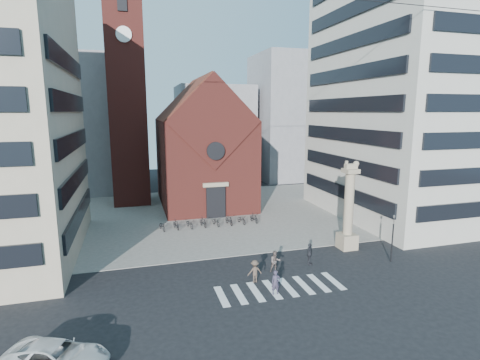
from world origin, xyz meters
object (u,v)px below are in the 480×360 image
object	(u,v)px
traffic_light	(393,237)
white_car	(56,358)
scooter_0	(162,226)
lion_column	(348,214)
pedestrian_1	(275,261)
pedestrian_2	(309,254)
pedestrian_0	(276,282)

from	to	relation	value
traffic_light	white_car	world-z (taller)	traffic_light
traffic_light	white_car	size ratio (longest dim) A/B	0.80
white_car	traffic_light	bearing A→B (deg)	-49.60
scooter_0	lion_column	bearing A→B (deg)	-45.08
pedestrian_1	scooter_0	bearing A→B (deg)	125.80
scooter_0	pedestrian_2	bearing A→B (deg)	-61.56
pedestrian_0	pedestrian_2	bearing A→B (deg)	44.05
pedestrian_2	scooter_0	xyz separation A→B (m)	(-11.60, 13.17, -0.41)
lion_column	pedestrian_1	xyz separation A→B (m)	(-8.73, -3.10, -2.54)
pedestrian_1	scooter_0	distance (m)	15.98
lion_column	scooter_0	world-z (taller)	lion_column
white_car	pedestrian_2	bearing A→B (deg)	-40.21
pedestrian_2	pedestrian_1	bearing A→B (deg)	116.26
white_car	pedestrian_1	world-z (taller)	pedestrian_1
pedestrian_1	pedestrian_2	size ratio (longest dim) A/B	0.95
pedestrian_1	pedestrian_2	world-z (taller)	pedestrian_2
pedestrian_1	pedestrian_2	bearing A→B (deg)	14.27
lion_column	traffic_light	xyz separation A→B (m)	(1.99, -4.00, -1.17)
pedestrian_0	pedestrian_2	distance (m)	6.38
white_car	scooter_0	distance (m)	23.06
pedestrian_2	scooter_0	bearing A→B (deg)	58.38
white_car	pedestrian_0	distance (m)	14.65
white_car	pedestrian_2	size ratio (longest dim) A/B	2.78
pedestrian_2	white_car	bearing A→B (deg)	132.09
traffic_light	pedestrian_1	size ratio (longest dim) A/B	2.34
pedestrian_1	scooter_0	world-z (taller)	pedestrian_1
lion_column	traffic_light	size ratio (longest dim) A/B	2.02
white_car	pedestrian_2	distance (m)	20.67
lion_column	pedestrian_2	world-z (taller)	lion_column
pedestrian_0	pedestrian_2	xyz separation A→B (m)	(4.81, 4.19, 0.06)
lion_column	pedestrian_0	distance (m)	12.42
white_car	pedestrian_1	distance (m)	17.36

